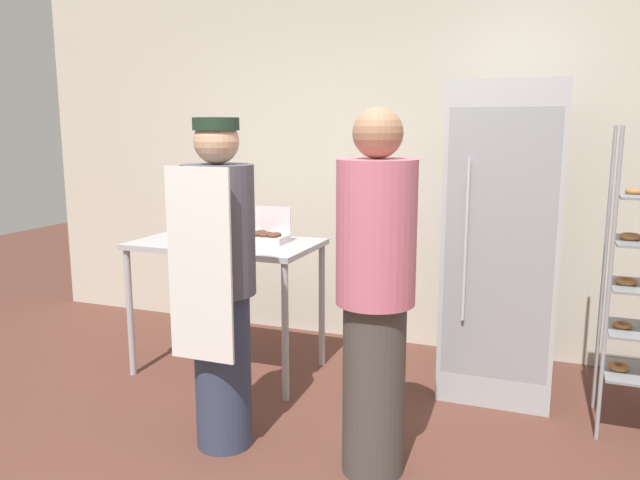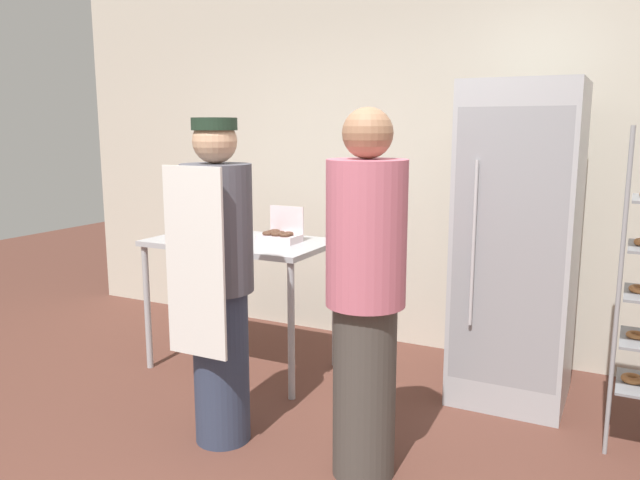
% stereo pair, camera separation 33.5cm
% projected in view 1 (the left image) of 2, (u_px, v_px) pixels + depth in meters
% --- Properties ---
extents(back_wall, '(6.40, 0.12, 2.92)m').
position_uv_depth(back_wall, '(398.00, 156.00, 4.76)').
color(back_wall, beige).
rests_on(back_wall, ground_plane).
extents(refrigerator, '(0.67, 0.71, 1.94)m').
position_uv_depth(refrigerator, '(503.00, 241.00, 3.90)').
color(refrigerator, '#ADAFB5').
rests_on(refrigerator, ground_plane).
extents(prep_counter, '(1.23, 0.71, 0.91)m').
position_uv_depth(prep_counter, '(226.00, 256.00, 4.24)').
color(prep_counter, '#ADAFB5').
rests_on(prep_counter, ground_plane).
extents(donut_box, '(0.26, 0.19, 0.23)m').
position_uv_depth(donut_box, '(267.00, 236.00, 4.17)').
color(donut_box, silver).
rests_on(donut_box, prep_counter).
extents(blender_pitcher, '(0.13, 0.13, 0.28)m').
position_uv_depth(blender_pitcher, '(206.00, 220.00, 4.36)').
color(blender_pitcher, '#99999E').
rests_on(blender_pitcher, prep_counter).
extents(binder_stack, '(0.29, 0.23, 0.09)m').
position_uv_depth(binder_stack, '(211.00, 239.00, 4.05)').
color(binder_stack, '#2D5193').
rests_on(binder_stack, prep_counter).
extents(person_baker, '(0.37, 0.38, 1.72)m').
position_uv_depth(person_baker, '(220.00, 282.00, 3.19)').
color(person_baker, '#333D56').
rests_on(person_baker, ground_plane).
extents(person_customer, '(0.37, 0.37, 1.77)m').
position_uv_depth(person_customer, '(375.00, 294.00, 2.94)').
color(person_customer, '#47423D').
rests_on(person_customer, ground_plane).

